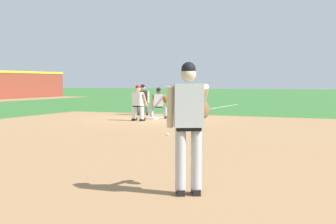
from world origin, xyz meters
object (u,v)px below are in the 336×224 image
Objects in this scene: baserunner at (138,101)px; pitcher at (189,120)px; first_base_bag at (152,118)px; first_baseman at (159,102)px; baseball at (168,134)px; umpire at (143,98)px.

pitcher is at bearing -150.00° from baserunner.
first_baseman is at bearing -12.53° from first_base_bag.
baseball is at bearing 25.47° from pitcher.
first_baseman is at bearing -11.50° from baserunner.
umpire is at bearing 28.50° from pitcher.
baserunner reaches higher than baseball.
umpire is (3.00, 1.26, 0.00)m from baserunner.
pitcher is at bearing -152.78° from first_base_bag.
baseball is at bearing -150.63° from first_base_bag.
first_baseman is (12.19, 5.92, -0.33)m from pitcher.
baserunner is (10.75, 6.21, -0.27)m from pitcher.
baseball is 7.32m from pitcher.
pitcher reaches higher than first_baseman.
pitcher is 1.27× the size of umpire.
umpire reaches higher than baseball.
first_baseman is 1.46m from baserunner.
baserunner reaches higher than first_base_bag.
baseball is (-5.16, -2.91, -0.01)m from first_base_bag.
pitcher reaches higher than baseball.
pitcher reaches higher than baserunner.
first_baseman is (0.48, -0.11, 0.69)m from first_base_bag.
pitcher is 12.42m from baserunner.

